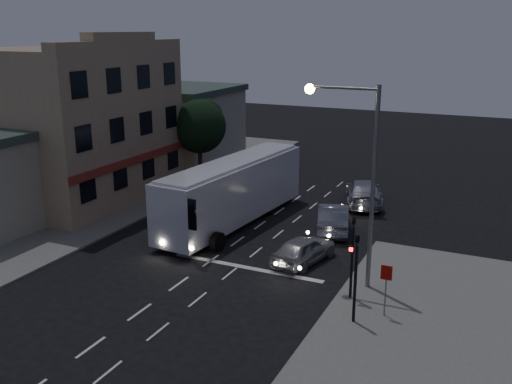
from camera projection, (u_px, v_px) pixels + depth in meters
The scene contains 14 objects.
ground at pixel (190, 276), 27.12m from camera, with size 120.00×120.00×0.00m, color black.
sidewalk_far at pixel (89, 198), 39.36m from camera, with size 12.00×50.00×0.12m, color slate.
road_markings at pixel (245, 256), 29.48m from camera, with size 8.00×30.55×0.01m.
tour_bus at pixel (233, 190), 33.89m from camera, with size 3.69×12.76×3.86m.
car_suv at pixel (304, 249), 28.48m from camera, with size 1.66×4.12×1.40m, color #ACACAC.
car_sedan_a at pixel (333, 218), 32.93m from camera, with size 1.69×4.84×1.60m, color slate.
car_sedan_b at pixel (364, 192), 37.96m from camera, with size 2.30×5.65×1.64m, color #AFAFBD.
traffic_signal_main at pixel (352, 248), 24.04m from camera, with size 0.25×0.35×4.10m.
traffic_signal_side at pixel (356, 268), 22.03m from camera, with size 0.18×0.15×4.10m.
regulatory_sign at pixel (386, 282), 22.69m from camera, with size 0.45×0.12×2.20m.
streetlight at pixel (359, 164), 24.47m from camera, with size 3.32×0.44×9.00m.
main_building at pixel (72, 124), 38.34m from camera, with size 10.12×12.00×11.00m.
low_building_north at pixel (176, 124), 49.09m from camera, with size 9.40×9.40×6.50m.
street_tree at pixel (199, 124), 42.30m from camera, with size 4.00×4.00×6.20m.
Camera 1 is at (13.41, -21.29, 11.33)m, focal length 40.00 mm.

